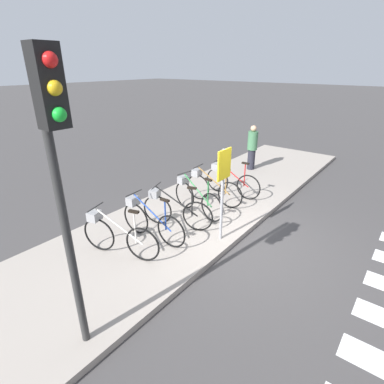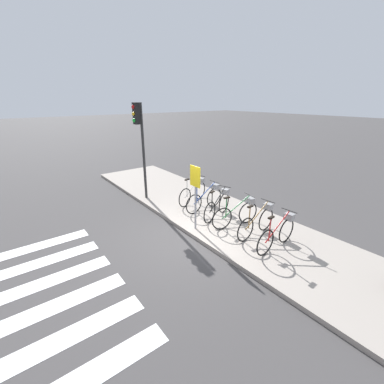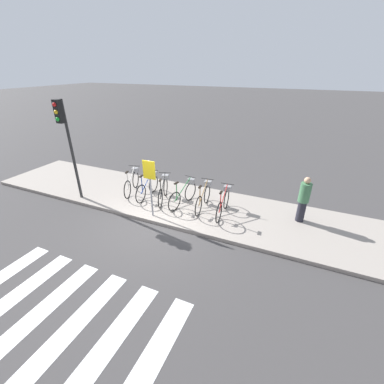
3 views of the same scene
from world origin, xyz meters
name	(u,v)px [view 3 (image 3 of 3)]	position (x,y,z in m)	size (l,w,h in m)	color
ground_plane	(155,224)	(0.00, 0.00, 0.00)	(120.00, 120.00, 0.00)	#423F3F
sidewalk	(176,202)	(0.00, 1.56, 0.06)	(15.83, 3.12, 0.12)	#9E9389
parked_bicycle_0	(132,181)	(-1.96, 1.58, 0.57)	(0.62, 1.63, 1.03)	black
parked_bicycle_1	(148,185)	(-1.15, 1.50, 0.57)	(0.46, 1.69, 1.03)	black
parked_bicycle_2	(163,189)	(-0.45, 1.44, 0.57)	(0.66, 1.61, 1.03)	black
parked_bicycle_3	(184,193)	(0.40, 1.47, 0.57)	(0.48, 1.67, 1.03)	black
parked_bicycle_4	(204,196)	(1.15, 1.52, 0.57)	(0.46, 1.69, 1.03)	black
parked_bicycle_5	(224,202)	(1.92, 1.40, 0.57)	(0.46, 1.69, 1.03)	black
pedestrian	(304,199)	(4.36, 1.99, 0.93)	(0.34, 0.34, 1.55)	#23232D
traffic_light	(65,131)	(-3.51, 0.24, 2.72)	(0.24, 0.40, 3.63)	#2D2D2D
sign_post	(150,179)	(-0.24, 0.29, 1.46)	(0.44, 0.07, 1.97)	#99999E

